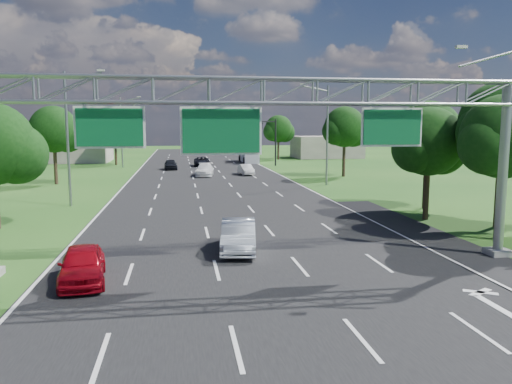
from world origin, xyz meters
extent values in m
plane|color=#1E4D17|center=(0.00, 30.00, 0.00)|extent=(220.00, 220.00, 0.00)
cube|color=black|center=(0.00, 30.00, 0.00)|extent=(18.00, 180.00, 0.02)
cube|color=black|center=(10.20, 14.00, 0.00)|extent=(3.00, 30.00, 0.02)
cube|color=gray|center=(11.50, 12.00, 0.15)|extent=(1.00, 1.00, 0.30)
cylinder|color=gray|center=(11.50, 12.00, 4.00)|extent=(0.44, 0.44, 8.00)
cylinder|color=gray|center=(10.30, 12.00, 9.00)|extent=(2.54, 0.12, 0.79)
cube|color=beige|center=(9.10, 12.00, 9.50)|extent=(0.50, 0.22, 0.12)
cube|color=white|center=(-6.00, 11.98, 6.00)|extent=(2.80, 0.05, 1.70)
cube|color=#0A572D|center=(-6.00, 11.92, 6.00)|extent=(2.62, 0.05, 1.52)
cube|color=white|center=(-1.50, 11.98, 5.85)|extent=(3.40, 0.05, 2.00)
cube|color=#0A572D|center=(-1.50, 11.92, 5.85)|extent=(3.22, 0.05, 1.82)
cube|color=white|center=(6.00, 11.98, 6.00)|extent=(2.80, 0.05, 1.70)
cube|color=#0A572D|center=(6.00, 11.92, 6.00)|extent=(2.62, 0.05, 1.52)
cylinder|color=black|center=(11.00, 65.00, 3.50)|extent=(0.24, 0.24, 7.00)
cylinder|color=black|center=(5.00, 65.00, 6.60)|extent=(12.00, 0.18, 0.18)
imported|color=black|center=(-1.00, 65.00, 6.05)|extent=(0.18, 0.22, 1.10)
imported|color=black|center=(4.00, 65.00, 6.05)|extent=(0.18, 0.22, 1.10)
imported|color=black|center=(9.00, 65.00, 6.05)|extent=(0.18, 0.22, 1.10)
cylinder|color=gray|center=(-11.50, 30.00, 5.00)|extent=(0.20, 0.20, 10.00)
cylinder|color=gray|center=(-10.20, 30.00, 9.70)|extent=(2.78, 0.12, 0.60)
cube|color=beige|center=(-8.90, 30.00, 10.10)|extent=(0.55, 0.22, 0.12)
cylinder|color=gray|center=(-11.50, 65.00, 5.00)|extent=(0.20, 0.20, 10.00)
cylinder|color=gray|center=(-10.20, 65.00, 9.70)|extent=(2.78, 0.12, 0.60)
cube|color=beige|center=(-8.90, 65.00, 10.10)|extent=(0.55, 0.22, 0.12)
cylinder|color=gray|center=(11.50, 40.00, 5.00)|extent=(0.20, 0.20, 10.00)
cylinder|color=gray|center=(10.20, 40.00, 9.70)|extent=(2.78, 0.12, 0.60)
cube|color=beige|center=(8.90, 40.00, 10.10)|extent=(0.55, 0.22, 0.12)
cylinder|color=#2D2116|center=(13.50, 15.00, 1.87)|extent=(0.36, 0.36, 3.74)
sphere|color=black|center=(13.50, 15.00, 5.50)|extent=(4.40, 4.40, 4.40)
sphere|color=black|center=(12.51, 14.70, 5.06)|extent=(3.08, 3.08, 3.08)
cylinder|color=#2D2116|center=(15.50, 18.00, 2.09)|extent=(0.36, 0.36, 4.18)
sphere|color=black|center=(15.50, 18.00, 6.18)|extent=(5.00, 5.00, 5.00)
sphere|color=black|center=(14.38, 17.70, 5.68)|extent=(3.50, 3.50, 3.50)
cylinder|color=#2D2116|center=(12.50, 21.00, 1.65)|extent=(0.36, 0.36, 3.30)
sphere|color=black|center=(12.50, 21.00, 5.06)|extent=(4.40, 4.40, 4.40)
sphere|color=black|center=(13.60, 21.40, 4.51)|extent=(3.30, 3.30, 3.30)
sphere|color=black|center=(11.51, 20.70, 4.62)|extent=(3.08, 3.08, 3.08)
cylinder|color=#2D2116|center=(14.50, 25.00, 1.76)|extent=(0.36, 0.36, 3.52)
sphere|color=black|center=(14.50, 25.00, 5.44)|extent=(4.80, 4.80, 4.80)
sphere|color=black|center=(15.70, 25.40, 4.84)|extent=(3.60, 3.60, 3.60)
sphere|color=black|center=(13.42, 24.70, 4.96)|extent=(3.36, 3.36, 3.36)
sphere|color=black|center=(-12.80, 22.40, 4.40)|extent=(3.60, 3.60, 3.60)
cylinder|color=#2D2116|center=(-16.00, 45.00, 1.87)|extent=(0.36, 0.36, 3.74)
sphere|color=black|center=(-16.00, 45.00, 5.66)|extent=(4.80, 4.80, 4.80)
sphere|color=black|center=(-14.80, 45.40, 5.06)|extent=(3.60, 3.60, 3.60)
sphere|color=black|center=(-17.08, 44.70, 5.18)|extent=(3.36, 3.36, 3.36)
cylinder|color=#2D2116|center=(-13.00, 70.00, 1.65)|extent=(0.36, 0.36, 3.30)
sphere|color=black|center=(-13.00, 70.00, 5.22)|extent=(4.80, 4.80, 4.80)
sphere|color=black|center=(-11.80, 70.40, 4.62)|extent=(3.60, 3.60, 3.60)
sphere|color=black|center=(-14.08, 69.70, 4.74)|extent=(3.36, 3.36, 3.36)
cylinder|color=#2D2116|center=(16.00, 48.00, 1.98)|extent=(0.36, 0.36, 3.96)
sphere|color=black|center=(16.00, 48.00, 5.88)|extent=(4.80, 4.80, 4.80)
sphere|color=black|center=(17.20, 48.40, 5.28)|extent=(3.60, 3.60, 3.60)
sphere|color=black|center=(14.92, 47.70, 5.40)|extent=(3.36, 3.36, 3.36)
cylinder|color=#2D2116|center=(14.00, 78.00, 1.76)|extent=(0.36, 0.36, 3.52)
sphere|color=black|center=(14.00, 78.00, 5.44)|extent=(4.80, 4.80, 4.80)
sphere|color=black|center=(15.20, 78.40, 4.84)|extent=(3.60, 3.60, 3.60)
sphere|color=black|center=(12.92, 77.70, 4.96)|extent=(3.36, 3.36, 3.36)
cube|color=gray|center=(-22.00, 78.00, 2.50)|extent=(14.00, 10.00, 5.00)
cube|color=gray|center=(24.00, 82.00, 2.00)|extent=(12.00, 9.00, 4.00)
imported|color=#9A0713|center=(-7.07, 10.68, 0.72)|extent=(2.24, 4.40, 1.44)
imported|color=silver|center=(-0.50, 14.64, 0.76)|extent=(2.19, 4.80, 1.53)
imported|color=white|center=(-0.34, 51.20, 0.73)|extent=(2.65, 5.26, 1.47)
imported|color=black|center=(-0.08, 65.73, 0.69)|extent=(2.42, 5.01, 1.37)
imported|color=black|center=(-4.55, 60.49, 0.71)|extent=(1.93, 4.27, 1.42)
imported|color=#B9B9B9|center=(4.75, 51.78, 0.64)|extent=(1.80, 4.01, 1.28)
cube|color=white|center=(8.00, 73.76, 1.67)|extent=(2.74, 6.18, 3.03)
cube|color=silver|center=(8.00, 69.52, 1.11)|extent=(2.44, 2.34, 2.22)
cylinder|color=black|center=(6.89, 69.72, 0.51)|extent=(0.35, 1.01, 1.01)
cylinder|color=black|center=(9.11, 69.72, 0.51)|extent=(0.35, 1.01, 1.01)
cylinder|color=black|center=(6.89, 75.78, 0.51)|extent=(0.35, 1.01, 1.01)
cylinder|color=black|center=(9.11, 75.78, 0.51)|extent=(0.35, 1.01, 1.01)
camera|label=1|loc=(-3.22, -8.94, 6.10)|focal=35.00mm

